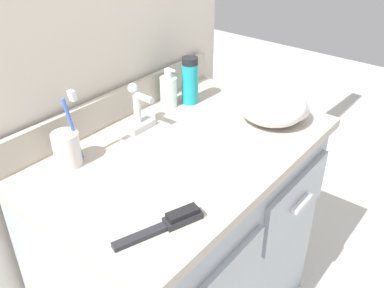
% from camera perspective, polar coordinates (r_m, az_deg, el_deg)
% --- Properties ---
extents(vanity, '(0.85, 0.55, 0.75)m').
position_cam_1_polar(vanity, '(1.38, -0.82, -13.16)').
color(vanity, '#9EA8B2').
rests_on(vanity, ground_plane).
extents(backsplash, '(0.85, 0.02, 0.09)m').
position_cam_1_polar(backsplash, '(1.30, -9.99, 5.10)').
color(backsplash, '#B2A899').
rests_on(backsplash, vanity).
extents(sink_faucet, '(0.09, 0.09, 0.14)m').
position_cam_1_polar(sink_faucet, '(1.24, -7.19, 4.10)').
color(sink_faucet, silver).
rests_on(sink_faucet, vanity).
extents(toothbrush_cup, '(0.08, 0.07, 0.20)m').
position_cam_1_polar(toothbrush_cup, '(1.11, -16.31, -0.50)').
color(toothbrush_cup, silver).
rests_on(toothbrush_cup, vanity).
extents(soap_dispenser, '(0.05, 0.06, 0.13)m').
position_cam_1_polar(soap_dispenser, '(1.36, -3.14, 7.13)').
color(soap_dispenser, silver).
rests_on(soap_dispenser, vanity).
extents(shaving_cream_can, '(0.05, 0.05, 0.15)m').
position_cam_1_polar(shaving_cream_can, '(1.37, -0.28, 8.43)').
color(shaving_cream_can, teal).
rests_on(shaving_cream_can, vanity).
extents(hairbrush, '(0.20, 0.09, 0.03)m').
position_cam_1_polar(hairbrush, '(0.90, -2.85, -10.36)').
color(hairbrush, '#232328').
rests_on(hairbrush, vanity).
extents(hand_towel, '(0.20, 0.21, 0.12)m').
position_cam_1_polar(hand_towel, '(1.29, 10.96, 5.15)').
color(hand_towel, white).
rests_on(hand_towel, vanity).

